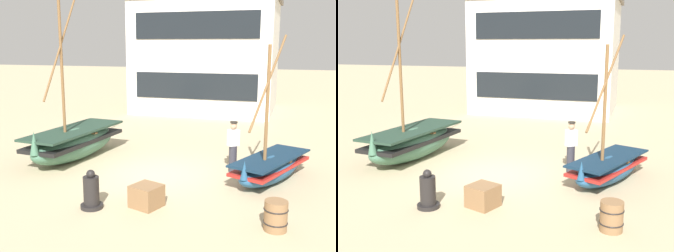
# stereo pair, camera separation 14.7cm
# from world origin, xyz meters

# --- Properties ---
(ground_plane) EXTENTS (120.00, 120.00, 0.00)m
(ground_plane) POSITION_xyz_m (0.00, 0.00, 0.00)
(ground_plane) COLOR tan
(fishing_boat_near_left) EXTENTS (2.34, 3.58, 4.42)m
(fishing_boat_near_left) POSITION_xyz_m (3.48, 0.40, 0.45)
(fishing_boat_near_left) COLOR #23517A
(fishing_boat_near_left) RESTS_ON ground
(fishing_boat_centre_large) EXTENTS (1.98, 4.58, 5.92)m
(fishing_boat_centre_large) POSITION_xyz_m (-3.53, 0.83, 0.62)
(fishing_boat_centre_large) COLOR #427056
(fishing_boat_centre_large) RESTS_ON ground
(fisherman_by_hull) EXTENTS (0.42, 0.40, 1.68)m
(fisherman_by_hull) POSITION_xyz_m (2.24, 0.99, 0.83)
(fisherman_by_hull) COLOR #33333D
(fisherman_by_hull) RESTS_ON ground
(capstan_winch) EXTENTS (0.58, 0.58, 1.02)m
(capstan_winch) POSITION_xyz_m (-0.73, -3.17, 0.41)
(capstan_winch) COLOR black
(capstan_winch) RESTS_ON ground
(wooden_barrel) EXTENTS (0.56, 0.56, 0.70)m
(wooden_barrel) POSITION_xyz_m (3.83, -3.07, 0.35)
(wooden_barrel) COLOR olive
(wooden_barrel) RESTS_ON ground
(cargo_crate) EXTENTS (0.89, 0.89, 0.58)m
(cargo_crate) POSITION_xyz_m (0.58, -2.66, 0.29)
(cargo_crate) COLOR olive
(cargo_crate) RESTS_ON ground
(harbor_building_main) EXTENTS (8.66, 6.95, 6.97)m
(harbor_building_main) POSITION_xyz_m (-1.38, 13.67, 3.50)
(harbor_building_main) COLOR white
(harbor_building_main) RESTS_ON ground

